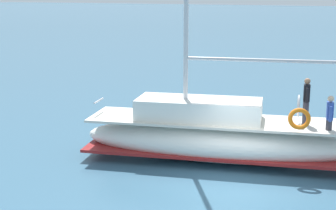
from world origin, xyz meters
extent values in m
plane|color=#38607A|center=(0.00, 0.00, 0.00)|extent=(400.00, 400.00, 0.00)
ellipsoid|color=white|center=(1.96, 1.41, 0.70)|extent=(4.71, 9.90, 1.40)
cube|color=maroon|center=(1.96, 1.41, 0.39)|extent=(4.69, 9.72, 0.10)
cube|color=beige|center=(1.96, 1.41, 1.44)|extent=(4.41, 9.38, 0.08)
cube|color=white|center=(1.78, 2.10, 1.83)|extent=(2.70, 4.60, 0.70)
cylinder|color=#B7B7BC|center=(2.38, -0.22, 3.60)|extent=(1.55, 5.61, 0.12)
cylinder|color=silver|center=(0.86, 5.68, 1.95)|extent=(0.89, 0.28, 0.06)
torus|color=orange|center=(1.48, -1.44, 1.95)|extent=(0.31, 0.71, 0.70)
cylinder|color=#33333D|center=(2.68, -1.38, 1.88)|extent=(0.20, 0.20, 0.80)
cube|color=black|center=(2.68, -1.38, 2.56)|extent=(0.36, 0.27, 0.56)
sphere|color=#9E7051|center=(2.68, -1.38, 2.95)|extent=(0.20, 0.20, 0.20)
cylinder|color=black|center=(2.47, -1.44, 2.51)|extent=(0.09, 0.09, 0.50)
cylinder|color=black|center=(2.89, -1.33, 2.51)|extent=(0.09, 0.09, 0.50)
cylinder|color=#33333D|center=(2.33, -2.22, 1.66)|extent=(0.20, 0.20, 0.35)
cube|color=#3351AD|center=(2.33, -2.22, 2.11)|extent=(0.36, 0.27, 0.56)
sphere|color=beige|center=(2.33, -2.22, 2.50)|extent=(0.20, 0.20, 0.20)
cylinder|color=#3351AD|center=(2.11, -2.27, 2.06)|extent=(0.09, 0.09, 0.50)
cylinder|color=#3351AD|center=(2.54, -2.16, 2.06)|extent=(0.09, 0.09, 0.50)
torus|color=silver|center=(2.62, -1.15, 2.10)|extent=(0.75, 0.25, 0.76)
camera|label=1|loc=(-14.02, -4.70, 5.85)|focal=54.06mm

